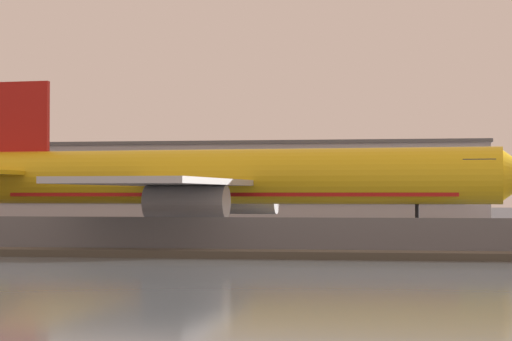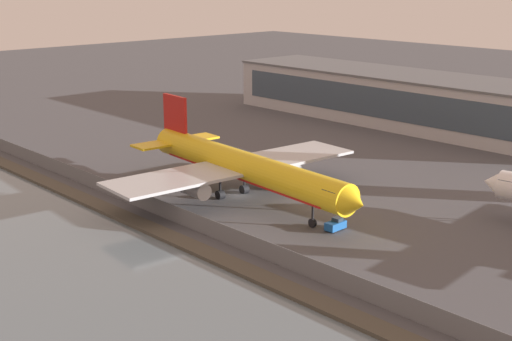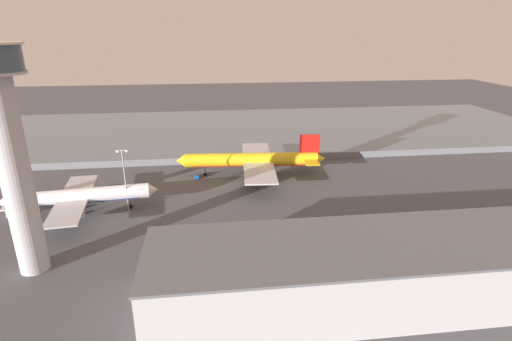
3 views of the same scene
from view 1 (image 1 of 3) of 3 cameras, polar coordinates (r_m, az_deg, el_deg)
ground_plane at (r=88.36m, az=-3.18°, el=-4.12°), size 500.00×500.00×0.00m
shoreline_seawall at (r=68.46m, az=-6.78°, el=-4.70°), size 320.00×3.00×0.50m
perimeter_fence at (r=72.75m, az=-5.82°, el=-3.68°), size 280.00×0.10×2.60m
cargo_jet_yellow at (r=86.55m, az=-2.10°, el=-0.49°), size 52.07×45.00×14.63m
baggage_tug at (r=85.41m, az=11.25°, el=-3.65°), size 1.71×3.25×1.80m
terminal_building at (r=158.92m, az=-4.04°, el=-0.71°), size 93.87×22.14×12.20m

